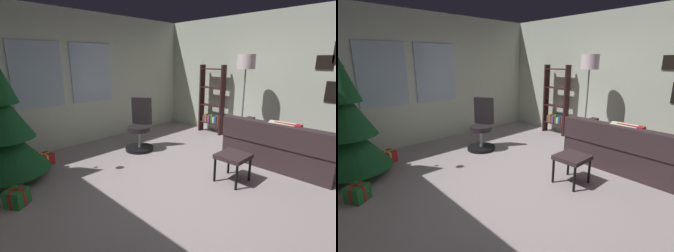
{
  "view_description": "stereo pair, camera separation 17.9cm",
  "coord_description": "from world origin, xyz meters",
  "views": [
    {
      "loc": [
        -2.51,
        -2.01,
        1.76
      ],
      "look_at": [
        -0.14,
        0.36,
        0.86
      ],
      "focal_mm": 26.49,
      "sensor_mm": 36.0,
      "label": 1
    },
    {
      "loc": [
        -2.38,
        -2.13,
        1.76
      ],
      "look_at": [
        -0.14,
        0.36,
        0.86
      ],
      "focal_mm": 26.49,
      "sensor_mm": 36.0,
      "label": 2
    }
  ],
  "objects": [
    {
      "name": "footstool",
      "position": [
        0.56,
        -0.29,
        0.37
      ],
      "size": [
        0.44,
        0.42,
        0.43
      ],
      "color": "#342628",
      "rests_on": "ground_plane"
    },
    {
      "name": "bookshelf",
      "position": [
        2.48,
        1.47,
        0.73
      ],
      "size": [
        0.18,
        0.64,
        1.65
      ],
      "color": "#341A1B",
      "rests_on": "ground_plane"
    },
    {
      "name": "gift_box_red",
      "position": [
        -1.2,
        2.33,
        0.1
      ],
      "size": [
        0.3,
        0.29,
        0.2
      ],
      "color": "red",
      "rests_on": "ground_plane"
    },
    {
      "name": "wall_right_with_frames",
      "position": [
        2.74,
        -0.01,
        1.36
      ],
      "size": [
        0.12,
        5.88,
        2.72
      ],
      "color": "silver",
      "rests_on": "ground_plane"
    },
    {
      "name": "ground_plane",
      "position": [
        0.0,
        0.0,
        -0.05
      ],
      "size": [
        5.39,
        5.88,
        0.1
      ],
      "primitive_type": "cube",
      "color": "#A29395"
    },
    {
      "name": "holiday_tree",
      "position": [
        -1.76,
        2.03,
        0.77
      ],
      "size": [
        1.09,
        1.09,
        2.3
      ],
      "color": "#4C331E",
      "rests_on": "ground_plane"
    },
    {
      "name": "gift_box_green",
      "position": [
        -1.9,
        1.26,
        0.11
      ],
      "size": [
        0.32,
        0.31,
        0.22
      ],
      "color": "#1E722D",
      "rests_on": "ground_plane"
    },
    {
      "name": "couch",
      "position": [
        1.93,
        -0.64,
        0.28
      ],
      "size": [
        1.71,
        1.8,
        0.8
      ],
      "color": "#342628",
      "rests_on": "ground_plane"
    },
    {
      "name": "wall_back_with_windows",
      "position": [
        -0.02,
        2.99,
        1.36
      ],
      "size": [
        5.39,
        0.12,
        2.72
      ],
      "color": "silver",
      "rests_on": "ground_plane"
    },
    {
      "name": "office_chair",
      "position": [
        0.47,
        1.77,
        0.4
      ],
      "size": [
        0.58,
        0.57,
        1.03
      ],
      "color": "black",
      "rests_on": "ground_plane"
    },
    {
      "name": "floor_lamp",
      "position": [
        2.08,
        0.43,
        1.59
      ],
      "size": [
        0.35,
        0.35,
        1.87
      ],
      "color": "slate",
      "rests_on": "ground_plane"
    }
  ]
}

